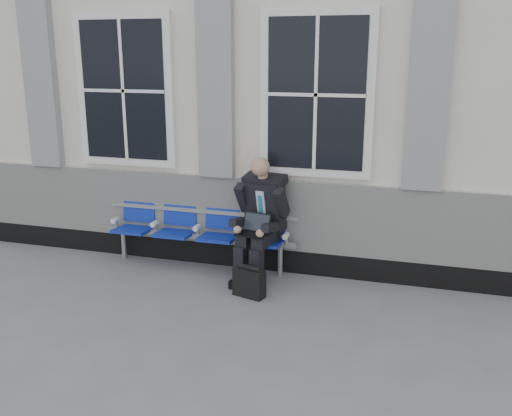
% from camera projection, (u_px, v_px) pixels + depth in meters
% --- Properties ---
extents(ground, '(70.00, 70.00, 0.00)m').
position_uv_depth(ground, '(252.00, 320.00, 6.00)').
color(ground, slate).
rests_on(ground, ground).
extents(station_building, '(14.40, 4.40, 4.49)m').
position_uv_depth(station_building, '(317.00, 87.00, 8.63)').
color(station_building, silver).
rests_on(station_building, ground).
extents(bench, '(2.60, 0.47, 0.91)m').
position_uv_depth(bench, '(199.00, 226.00, 7.39)').
color(bench, '#9EA0A3').
rests_on(bench, ground).
extents(businessman, '(0.68, 0.90, 1.52)m').
position_uv_depth(businessman, '(261.00, 215.00, 6.95)').
color(businessman, black).
rests_on(businessman, ground).
extents(briefcase, '(0.40, 0.25, 0.38)m').
position_uv_depth(briefcase, '(249.00, 282.00, 6.55)').
color(briefcase, black).
rests_on(briefcase, ground).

